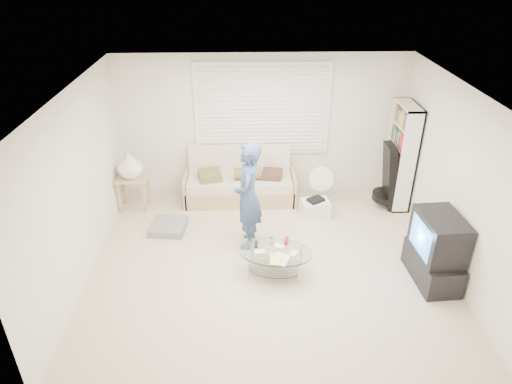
{
  "coord_description": "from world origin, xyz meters",
  "views": [
    {
      "loc": [
        -0.34,
        -5.31,
        4.05
      ],
      "look_at": [
        -0.17,
        0.3,
        0.98
      ],
      "focal_mm": 32.0,
      "sensor_mm": 36.0,
      "label": 1
    }
  ],
  "objects_px": {
    "bookshelf": "(401,156)",
    "tv_unit": "(436,250)",
    "futon_sofa": "(240,183)",
    "coffee_table": "(275,256)"
  },
  "relations": [
    {
      "from": "tv_unit",
      "to": "futon_sofa",
      "type": "bearing_deg",
      "value": 138.24
    },
    {
      "from": "futon_sofa",
      "to": "bookshelf",
      "type": "distance_m",
      "value": 2.8
    },
    {
      "from": "tv_unit",
      "to": "bookshelf",
      "type": "bearing_deg",
      "value": 86.6
    },
    {
      "from": "futon_sofa",
      "to": "coffee_table",
      "type": "distance_m",
      "value": 2.2
    },
    {
      "from": "bookshelf",
      "to": "coffee_table",
      "type": "relative_size",
      "value": 1.62
    },
    {
      "from": "bookshelf",
      "to": "tv_unit",
      "type": "relative_size",
      "value": 1.81
    },
    {
      "from": "coffee_table",
      "to": "futon_sofa",
      "type": "bearing_deg",
      "value": 102.7
    },
    {
      "from": "tv_unit",
      "to": "coffee_table",
      "type": "distance_m",
      "value": 2.13
    },
    {
      "from": "futon_sofa",
      "to": "coffee_table",
      "type": "height_order",
      "value": "futon_sofa"
    },
    {
      "from": "bookshelf",
      "to": "tv_unit",
      "type": "height_order",
      "value": "bookshelf"
    }
  ]
}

